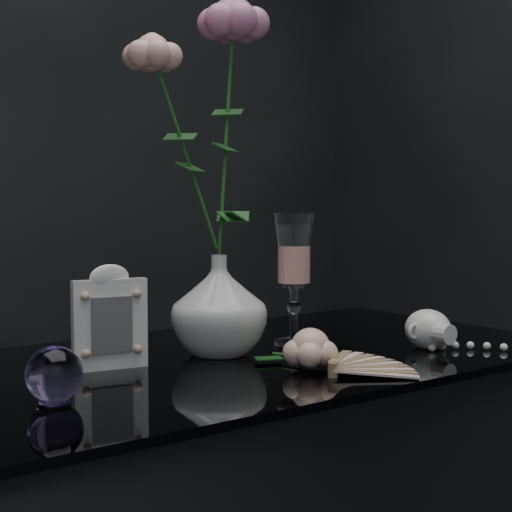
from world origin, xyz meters
TOP-DOWN VIEW (x-y plane):
  - vase at (-0.04, 0.07)m, footprint 0.15×0.15m
  - wine_glass at (0.11, 0.07)m, footprint 0.08×0.08m
  - picture_frame at (-0.23, 0.08)m, footprint 0.13×0.10m
  - paperweight at (-0.37, -0.05)m, footprint 0.07×0.07m
  - paper_fan at (-0.01, -0.15)m, footprint 0.28×0.25m
  - loose_rose at (0.01, -0.09)m, footprint 0.16×0.20m
  - pearl_jar at (0.26, -0.09)m, footprint 0.23×0.24m
  - roses at (-0.05, 0.08)m, footprint 0.24×0.12m

SIDE VIEW (x-z plane):
  - paper_fan at x=-0.01m, z-range 0.76..0.79m
  - loose_rose at x=0.01m, z-range 0.76..0.82m
  - pearl_jar at x=0.26m, z-range 0.76..0.83m
  - paperweight at x=-0.37m, z-range 0.76..0.83m
  - picture_frame at x=-0.23m, z-range 0.76..0.91m
  - vase at x=-0.04m, z-range 0.76..0.92m
  - wine_glass at x=0.11m, z-range 0.76..0.98m
  - roses at x=-0.05m, z-range 0.90..1.37m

